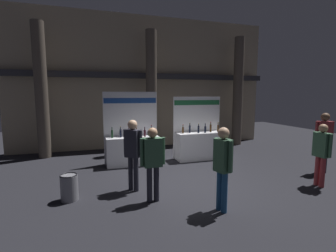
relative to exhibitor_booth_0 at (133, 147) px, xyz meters
name	(u,v)px	position (x,y,z in m)	size (l,w,h in m)	color
ground_plane	(189,183)	(1.16, -2.26, -0.61)	(24.00, 24.00, 0.00)	black
hall_colonnade	(147,84)	(1.16, 2.72, 2.26)	(11.64, 1.27, 5.84)	gray
exhibitor_booth_0	(133,147)	(0.00, 0.00, 0.00)	(1.86, 0.72, 2.49)	white
exhibitor_booth_1	(200,143)	(2.51, -0.02, -0.01)	(1.89, 0.66, 2.31)	white
trash_bin	(69,187)	(-1.85, -2.47, -0.30)	(0.39, 0.39, 0.61)	slate
visitor_0	(324,138)	(5.40, -2.65, 0.49)	(0.48, 0.33, 1.84)	#23232D
visitor_1	(133,149)	(-0.36, -2.33, 0.46)	(0.42, 0.42, 1.78)	#23232D
visitor_2	(223,162)	(1.19, -3.97, 0.43)	(0.31, 0.47, 1.75)	navy
visitor_3	(322,150)	(4.34, -3.50, 0.37)	(0.24, 0.54, 1.65)	maroon
visitor_4	(153,158)	(-0.05, -3.09, 0.40)	(0.57, 0.24, 1.68)	#23232D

